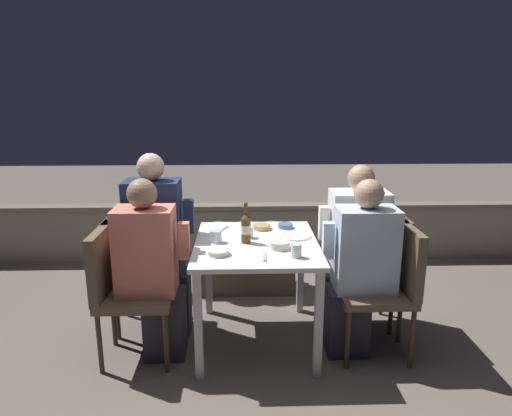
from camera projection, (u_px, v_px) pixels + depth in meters
name	position (u px, v px, depth m)	size (l,w,h in m)	color
ground_plane	(256.00, 340.00, 3.30)	(16.00, 16.00, 0.00)	#665B51
parapet_wall	(251.00, 231.00, 4.83)	(9.00, 0.18, 0.60)	gray
dining_table	(256.00, 256.00, 3.14)	(0.84, 0.98, 0.75)	white
planter_hedge	(245.00, 252.00, 4.08)	(0.87, 0.47, 0.63)	brown
chair_left_near	(121.00, 281.00, 2.99)	(0.48, 0.48, 0.90)	brown
person_coral_top	(152.00, 270.00, 2.98)	(0.47, 0.26, 1.22)	#282833
chair_left_far	(132.00, 263.00, 3.31)	(0.48, 0.48, 0.90)	brown
person_navy_jumper	(159.00, 245.00, 3.29)	(0.48, 0.26, 1.34)	#282833
chair_right_near	(389.00, 278.00, 3.05)	(0.48, 0.48, 0.90)	brown
person_blue_shirt	(359.00, 268.00, 3.02)	(0.48, 0.26, 1.21)	#282833
chair_right_far	(380.00, 261.00, 3.34)	(0.48, 0.48, 0.90)	brown
person_white_polo	(352.00, 250.00, 3.31)	(0.49, 0.26, 1.25)	#282833
beer_bottle	(246.00, 228.00, 3.07)	(0.07, 0.07, 0.28)	brown
plate_0	(295.00, 236.00, 3.23)	(0.23, 0.23, 0.01)	silver
bowl_0	(218.00, 252.00, 2.87)	(0.14, 0.14, 0.03)	silver
bowl_1	(280.00, 244.00, 2.98)	(0.13, 0.13, 0.05)	beige
bowl_2	(285.00, 225.00, 3.42)	(0.11, 0.11, 0.03)	#4C709E
bowl_3	(262.00, 227.00, 3.39)	(0.13, 0.13, 0.04)	tan
glass_cup_0	(248.00, 232.00, 3.20)	(0.07, 0.07, 0.08)	silver
glass_cup_1	(296.00, 251.00, 2.82)	(0.07, 0.07, 0.08)	silver
glass_cup_2	(216.00, 236.00, 3.10)	(0.08, 0.08, 0.08)	silver
fork_0	(223.00, 229.00, 3.39)	(0.09, 0.16, 0.01)	silver
fork_1	(264.00, 256.00, 2.83)	(0.03, 0.17, 0.01)	silver
potted_plant	(141.00, 244.00, 4.01)	(0.33, 0.33, 0.72)	brown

